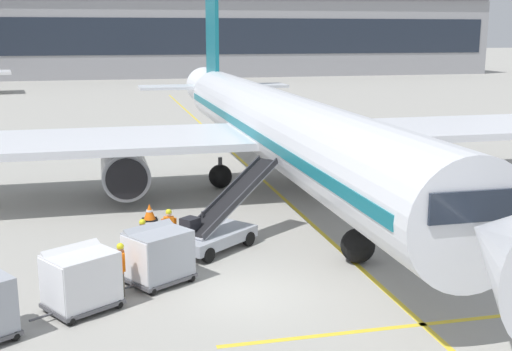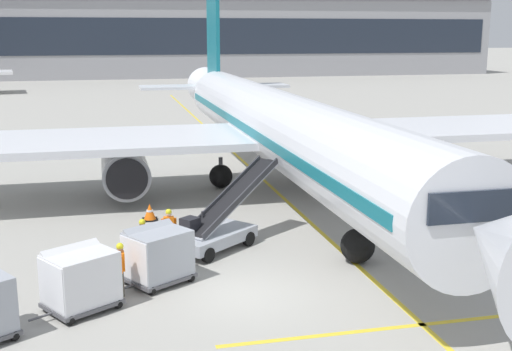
{
  "view_description": "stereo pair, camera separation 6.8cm",
  "coord_description": "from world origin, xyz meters",
  "px_view_note": "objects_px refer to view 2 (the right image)",
  "views": [
    {
      "loc": [
        -4.09,
        -18.83,
        8.12
      ],
      "look_at": [
        1.5,
        4.96,
        2.73
      ],
      "focal_mm": 45.58,
      "sensor_mm": 36.0,
      "label": 1
    },
    {
      "loc": [
        -4.02,
        -18.84,
        8.12
      ],
      "look_at": [
        1.5,
        4.96,
        2.73
      ],
      "focal_mm": 45.58,
      "sensor_mm": 36.0,
      "label": 2
    }
  ],
  "objects_px": {
    "parked_airplane": "(274,126)",
    "baggage_cart_second": "(80,278)",
    "belt_loader": "(218,226)",
    "safety_cone_engine_keepout": "(150,212)",
    "ground_crew_by_loader": "(143,239)",
    "baggage_cart_lead": "(157,254)",
    "ground_crew_marshaller": "(169,228)",
    "ground_crew_by_carts": "(121,266)"
  },
  "relations": [
    {
      "from": "belt_loader",
      "to": "safety_cone_engine_keepout",
      "type": "distance_m",
      "value": 5.02
    },
    {
      "from": "ground_crew_marshaller",
      "to": "baggage_cart_lead",
      "type": "bearing_deg",
      "value": -103.48
    },
    {
      "from": "baggage_cart_second",
      "to": "belt_loader",
      "type": "bearing_deg",
      "value": 43.26
    },
    {
      "from": "belt_loader",
      "to": "ground_crew_by_loader",
      "type": "height_order",
      "value": "belt_loader"
    },
    {
      "from": "belt_loader",
      "to": "ground_crew_by_loader",
      "type": "xyz_separation_m",
      "value": [
        -2.92,
        -1.38,
        0.12
      ]
    },
    {
      "from": "baggage_cart_lead",
      "to": "safety_cone_engine_keepout",
      "type": "relative_size",
      "value": 3.65
    },
    {
      "from": "belt_loader",
      "to": "baggage_cart_lead",
      "type": "height_order",
      "value": "belt_loader"
    },
    {
      "from": "baggage_cart_lead",
      "to": "ground_crew_by_carts",
      "type": "height_order",
      "value": "baggage_cart_lead"
    },
    {
      "from": "belt_loader",
      "to": "ground_crew_by_carts",
      "type": "distance_m",
      "value": 5.41
    },
    {
      "from": "belt_loader",
      "to": "baggage_cart_lead",
      "type": "bearing_deg",
      "value": -130.12
    },
    {
      "from": "ground_crew_by_loader",
      "to": "ground_crew_by_carts",
      "type": "relative_size",
      "value": 1.0
    },
    {
      "from": "baggage_cart_lead",
      "to": "ground_crew_by_loader",
      "type": "height_order",
      "value": "baggage_cart_lead"
    },
    {
      "from": "belt_loader",
      "to": "ground_crew_by_carts",
      "type": "bearing_deg",
      "value": -133.93
    },
    {
      "from": "baggage_cart_second",
      "to": "ground_crew_marshaller",
      "type": "bearing_deg",
      "value": 55.14
    },
    {
      "from": "parked_airplane",
      "to": "ground_crew_by_loader",
      "type": "bearing_deg",
      "value": -125.96
    },
    {
      "from": "parked_airplane",
      "to": "baggage_cart_lead",
      "type": "distance_m",
      "value": 14.1
    },
    {
      "from": "parked_airplane",
      "to": "baggage_cart_second",
      "type": "xyz_separation_m",
      "value": [
        -9.51,
        -13.58,
        -2.38
      ]
    },
    {
      "from": "belt_loader",
      "to": "safety_cone_engine_keepout",
      "type": "height_order",
      "value": "belt_loader"
    },
    {
      "from": "belt_loader",
      "to": "baggage_cart_lead",
      "type": "distance_m",
      "value": 3.97
    },
    {
      "from": "ground_crew_marshaller",
      "to": "safety_cone_engine_keepout",
      "type": "relative_size",
      "value": 2.34
    },
    {
      "from": "baggage_cart_second",
      "to": "safety_cone_engine_keepout",
      "type": "height_order",
      "value": "baggage_cart_second"
    },
    {
      "from": "baggage_cart_lead",
      "to": "safety_cone_engine_keepout",
      "type": "xyz_separation_m",
      "value": [
        0.26,
        7.47,
        -0.64
      ]
    },
    {
      "from": "belt_loader",
      "to": "ground_crew_by_carts",
      "type": "height_order",
      "value": "belt_loader"
    },
    {
      "from": "belt_loader",
      "to": "ground_crew_marshaller",
      "type": "relative_size",
      "value": 2.78
    },
    {
      "from": "parked_airplane",
      "to": "baggage_cart_second",
      "type": "bearing_deg",
      "value": -125.0
    },
    {
      "from": "ground_crew_by_loader",
      "to": "ground_crew_marshaller",
      "type": "distance_m",
      "value": 1.53
    },
    {
      "from": "ground_crew_by_loader",
      "to": "ground_crew_marshaller",
      "type": "relative_size",
      "value": 1.0
    },
    {
      "from": "ground_crew_by_loader",
      "to": "baggage_cart_second",
      "type": "bearing_deg",
      "value": -121.86
    },
    {
      "from": "parked_airplane",
      "to": "safety_cone_engine_keepout",
      "type": "distance_m",
      "value": 8.71
    },
    {
      "from": "baggage_cart_second",
      "to": "ground_crew_by_loader",
      "type": "height_order",
      "value": "baggage_cart_second"
    },
    {
      "from": "belt_loader",
      "to": "safety_cone_engine_keepout",
      "type": "bearing_deg",
      "value": 117.39
    },
    {
      "from": "baggage_cart_second",
      "to": "ground_crew_by_carts",
      "type": "distance_m",
      "value": 1.44
    },
    {
      "from": "baggage_cart_lead",
      "to": "baggage_cart_second",
      "type": "xyz_separation_m",
      "value": [
        -2.41,
        -1.64,
        0.0
      ]
    },
    {
      "from": "parked_airplane",
      "to": "safety_cone_engine_keepout",
      "type": "relative_size",
      "value": 60.46
    },
    {
      "from": "ground_crew_by_loader",
      "to": "safety_cone_engine_keepout",
      "type": "distance_m",
      "value": 5.88
    },
    {
      "from": "ground_crew_by_loader",
      "to": "ground_crew_marshaller",
      "type": "bearing_deg",
      "value": 47.52
    },
    {
      "from": "parked_airplane",
      "to": "baggage_cart_lead",
      "type": "xyz_separation_m",
      "value": [
        -7.1,
        -11.94,
        -2.38
      ]
    },
    {
      "from": "baggage_cart_second",
      "to": "safety_cone_engine_keepout",
      "type": "bearing_deg",
      "value": 73.66
    },
    {
      "from": "safety_cone_engine_keepout",
      "to": "baggage_cart_second",
      "type": "bearing_deg",
      "value": -106.34
    },
    {
      "from": "belt_loader",
      "to": "safety_cone_engine_keepout",
      "type": "relative_size",
      "value": 6.5
    },
    {
      "from": "belt_loader",
      "to": "baggage_cart_second",
      "type": "relative_size",
      "value": 1.78
    },
    {
      "from": "ground_crew_by_carts",
      "to": "parked_airplane",
      "type": "bearing_deg",
      "value": 57.06
    }
  ]
}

